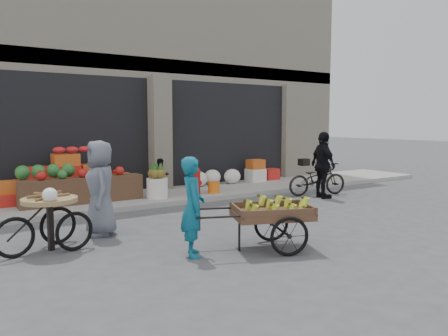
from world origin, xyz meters
TOP-DOWN VIEW (x-y plane):
  - ground at (0.00, 0.00)m, footprint 80.00×80.00m
  - sidewalk at (0.00, 4.10)m, footprint 18.00×2.20m
  - building at (0.00, 8.03)m, footprint 14.00×6.45m
  - fruit_display at (-2.48, 4.38)m, footprint 3.10×1.12m
  - pineapple_bin at (-0.75, 3.60)m, footprint 0.52×0.52m
  - fire_hydrant at (0.35, 3.55)m, footprint 0.22×0.22m
  - orange_bucket at (0.85, 3.50)m, footprint 0.32×0.32m
  - right_bay_goods at (2.61, 4.70)m, footprint 3.35×0.60m
  - seated_person at (-0.35, 4.20)m, footprint 0.51×0.43m
  - banana_cart at (-0.96, -1.04)m, footprint 2.19×1.48m
  - vendor_woman at (-2.14, -0.67)m, footprint 0.54×0.64m
  - tricycle_cart at (-3.87, 0.79)m, footprint 1.46×1.00m
  - vendor_grey at (-2.90, 1.29)m, footprint 0.66×0.90m
  - bicycle at (3.40, 2.22)m, footprint 1.81×1.01m
  - cyclist at (3.20, 1.82)m, footprint 0.67×1.10m

SIDE VIEW (x-z plane):
  - ground at x=0.00m, z-range 0.00..0.00m
  - sidewalk at x=0.00m, z-range 0.00..0.12m
  - orange_bucket at x=0.85m, z-range 0.12..0.42m
  - pineapple_bin at x=-0.75m, z-range 0.12..0.62m
  - right_bay_goods at x=2.61m, z-range 0.06..0.76m
  - bicycle at x=3.40m, z-range 0.00..0.90m
  - fire_hydrant at x=0.35m, z-range 0.15..0.86m
  - tricycle_cart at x=-3.87m, z-range 0.09..1.04m
  - seated_person at x=-0.35m, z-range 0.12..1.05m
  - banana_cart at x=-0.96m, z-range 0.19..1.05m
  - fruit_display at x=-2.48m, z-range 0.05..1.29m
  - vendor_woman at x=-2.14m, z-range 0.00..1.50m
  - vendor_grey at x=-2.90m, z-range 0.00..1.69m
  - cyclist at x=3.20m, z-range 0.00..1.76m
  - building at x=0.00m, z-range -0.13..6.87m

